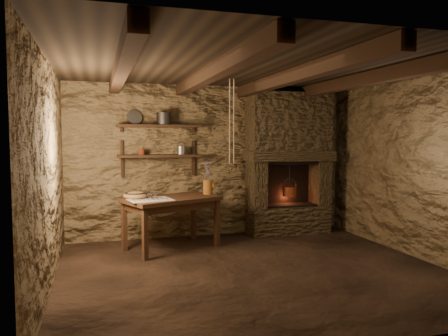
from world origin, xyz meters
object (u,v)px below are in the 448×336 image
object	(u,v)px
stoneware_jug	(208,180)
red_pot	(289,191)
wooden_bowl	(135,196)
iron_stockpot	(164,119)
work_table	(172,221)

from	to	relation	value
stoneware_jug	red_pot	bearing A→B (deg)	2.76
wooden_bowl	iron_stockpot	world-z (taller)	iron_stockpot
stoneware_jug	wooden_bowl	bearing A→B (deg)	-178.37
iron_stockpot	stoneware_jug	bearing A→B (deg)	-32.59
stoneware_jug	wooden_bowl	world-z (taller)	stoneware_jug
stoneware_jug	wooden_bowl	xyz separation A→B (m)	(-1.07, -0.17, -0.17)
iron_stockpot	red_pot	xyz separation A→B (m)	(2.03, -0.12, -1.14)
wooden_bowl	iron_stockpot	size ratio (longest dim) A/B	1.53
work_table	red_pot	xyz separation A→B (m)	(2.02, 0.42, 0.31)
wooden_bowl	iron_stockpot	distance (m)	1.30
work_table	iron_stockpot	xyz separation A→B (m)	(-0.01, 0.54, 1.46)
iron_stockpot	red_pot	distance (m)	2.33
stoneware_jug	wooden_bowl	size ratio (longest dim) A/B	1.45
wooden_bowl	work_table	bearing A→B (deg)	0.46
wooden_bowl	red_pot	world-z (taller)	red_pot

